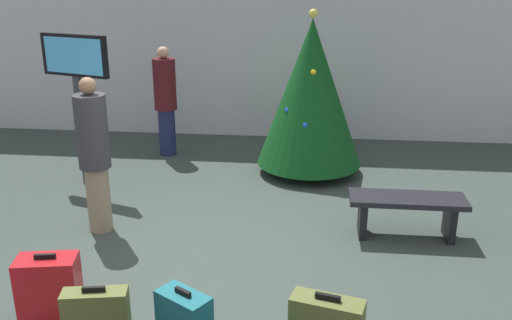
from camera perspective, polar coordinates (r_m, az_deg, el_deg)
ground_plane at (r=5.81m, az=-5.91°, el=-10.61°), size 16.00×16.00×0.00m
back_wall at (r=9.86m, az=-0.41°, el=12.19°), size 16.00×0.20×3.40m
holiday_tree at (r=8.00m, az=5.63°, el=6.84°), size 1.52×1.52×2.36m
flight_info_kiosk at (r=7.84m, az=-17.91°, el=7.93°), size 1.01×0.40×2.07m
waiting_bench at (r=6.42m, az=15.21°, el=-4.73°), size 1.27×0.44×0.48m
traveller_0 at (r=8.96m, az=-9.27°, el=6.18°), size 0.41×0.41×1.74m
traveller_1 at (r=6.40m, az=-16.27°, el=0.73°), size 0.49×0.49×1.78m
suitcase_3 at (r=5.05m, az=-20.40°, el=-12.56°), size 0.53×0.36×0.67m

